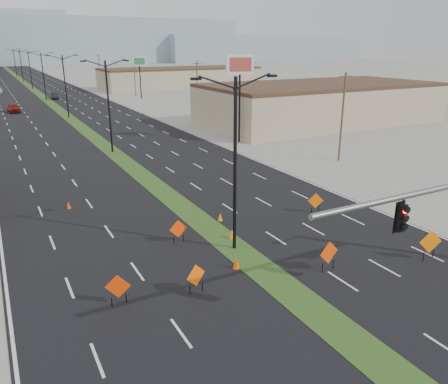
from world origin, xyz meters
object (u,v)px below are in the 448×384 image
streetlight_2 (65,85)px  streetlight_5 (21,65)px  cone_0 (236,263)px  pole_sign_east_near (240,71)px  car_mid (55,96)px  pole_sign_east_far (139,65)px  streetlight_1 (109,104)px  construction_sign_2 (178,230)px  streetlight_0 (235,161)px  streetlight_4 (30,69)px  construction_sign_0 (118,288)px  streetlight_6 (15,62)px  construction_sign_3 (329,254)px  cone_1 (232,234)px  construction_sign_5 (316,201)px  streetlight_3 (43,75)px  cone_2 (220,217)px  car_left (13,108)px  construction_sign_1 (196,276)px  cone_3 (69,205)px  construction_sign_4 (430,243)px

streetlight_2 → streetlight_5: 84.00m
cone_0 → pole_sign_east_near: 33.91m
car_mid → pole_sign_east_far: size_ratio=0.44×
streetlight_1 → construction_sign_2: (-2.62, -25.68, -4.55)m
streetlight_0 → streetlight_4: 112.00m
cone_0 → streetlight_1: bearing=87.9°
construction_sign_0 → pole_sign_east_far: (27.12, 79.64, 6.47)m
streetlight_0 → streetlight_5: same height
streetlight_4 → streetlight_6: size_ratio=1.00×
construction_sign_3 → streetlight_1: bearing=89.6°
cone_1 → construction_sign_5: bearing=7.9°
streetlight_3 → pole_sign_east_far: bearing=-19.8°
streetlight_2 → car_mid: streetlight_2 is taller
streetlight_6 → construction_sign_5: bearing=-87.2°
streetlight_6 → cone_2: (1.27, -163.77, -5.13)m
streetlight_5 → cone_1: size_ratio=15.44×
streetlight_6 → pole_sign_east_near: 142.74m
construction_sign_0 → cone_2: bearing=58.8°
construction_sign_3 → pole_sign_east_far: 83.60m
streetlight_6 → car_left: streetlight_6 is taller
car_mid → construction_sign_3: bearing=-83.6°
streetlight_4 → car_left: (-7.61, -44.74, -4.62)m
streetlight_4 → cone_0: 114.32m
construction_sign_5 → cone_2: size_ratio=2.57×
streetlight_3 → streetlight_6: (0.00, 84.00, 0.00)m
streetlight_1 → car_left: streetlight_1 is taller
cone_1 → pole_sign_east_near: 30.22m
streetlight_3 → cone_2: streetlight_3 is taller
streetlight_3 → construction_sign_0: 87.09m
construction_sign_1 → construction_sign_2: 5.90m
streetlight_6 → cone_3: size_ratio=17.85×
construction_sign_3 → pole_sign_east_far: size_ratio=0.19×
construction_sign_2 → construction_sign_1: bearing=-101.5°
streetlight_1 → streetlight_6: same height
construction_sign_3 → construction_sign_4: construction_sign_4 is taller
construction_sign_0 → construction_sign_5: size_ratio=1.03×
construction_sign_4 → cone_2: 13.19m
cone_0 → cone_3: cone_0 is taller
pole_sign_east_near → streetlight_3: bearing=116.4°
construction_sign_2 → streetlight_2: bearing=90.0°
streetlight_0 → streetlight_4: same height
streetlight_4 → streetlight_6: same height
streetlight_2 → construction_sign_5: streetlight_2 is taller
construction_sign_0 → cone_1: bearing=46.7°
construction_sign_3 → streetlight_5: bearing=85.4°
streetlight_6 → car_mid: bearing=-88.6°
construction_sign_1 → construction_sign_3: construction_sign_3 is taller
streetlight_1 → car_mid: bearing=88.0°
streetlight_3 → cone_0: size_ratio=15.28×
streetlight_1 → pole_sign_east_near: size_ratio=0.95×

